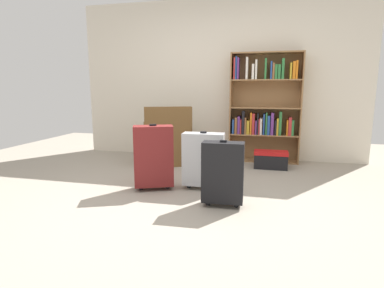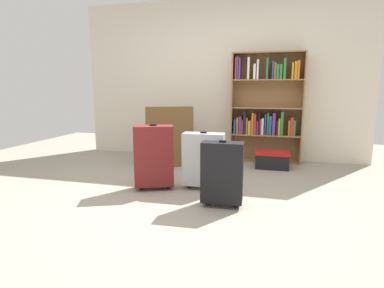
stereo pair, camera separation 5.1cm
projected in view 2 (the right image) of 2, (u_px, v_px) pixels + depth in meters
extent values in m
plane|color=#9E9384|center=(184.00, 200.00, 3.25)|extent=(8.33, 8.33, 0.00)
cube|color=beige|center=(220.00, 80.00, 5.15)|extent=(4.76, 0.10, 2.60)
cube|color=olive|center=(232.00, 108.00, 4.97)|extent=(0.02, 0.29, 1.71)
cube|color=olive|center=(302.00, 109.00, 4.70)|extent=(0.02, 0.29, 1.71)
cube|color=olive|center=(267.00, 108.00, 4.96)|extent=(1.09, 0.02, 1.71)
cube|color=olive|center=(264.00, 161.00, 4.98)|extent=(1.05, 0.27, 0.02)
cube|color=olive|center=(265.00, 135.00, 4.91)|extent=(1.05, 0.27, 0.02)
cube|color=olive|center=(266.00, 108.00, 4.83)|extent=(1.05, 0.27, 0.02)
cube|color=olive|center=(268.00, 80.00, 4.76)|extent=(1.05, 0.27, 0.02)
cube|color=olive|center=(269.00, 53.00, 4.68)|extent=(1.05, 0.27, 0.02)
cube|color=#264C99|center=(235.00, 126.00, 4.98)|extent=(0.03, 0.22, 0.23)
cube|color=brown|center=(238.00, 125.00, 4.97)|extent=(0.04, 0.21, 0.26)
cube|color=#66337F|center=(241.00, 125.00, 4.96)|extent=(0.04, 0.23, 0.28)
cube|color=#B22D2D|center=(243.00, 127.00, 4.93)|extent=(0.02, 0.17, 0.23)
cube|color=black|center=(245.00, 122.00, 4.91)|extent=(0.04, 0.16, 0.37)
cube|color=brown|center=(247.00, 126.00, 4.92)|extent=(0.02, 0.20, 0.26)
cube|color=gold|center=(250.00, 127.00, 4.92)|extent=(0.04, 0.21, 0.22)
cube|color=orange|center=(253.00, 123.00, 4.88)|extent=(0.03, 0.16, 0.34)
cube|color=#B22D2D|center=(255.00, 124.00, 4.87)|extent=(0.04, 0.16, 0.33)
cube|color=#66337F|center=(258.00, 127.00, 4.91)|extent=(0.02, 0.24, 0.22)
cube|color=black|center=(259.00, 124.00, 4.87)|extent=(0.02, 0.21, 0.33)
cube|color=#B22D2D|center=(261.00, 126.00, 4.89)|extent=(0.02, 0.23, 0.25)
cube|color=silver|center=(263.00, 126.00, 4.87)|extent=(0.03, 0.21, 0.25)
cube|color=#264C99|center=(265.00, 124.00, 4.86)|extent=(0.02, 0.23, 0.32)
cube|color=#2D7238|center=(268.00, 124.00, 4.83)|extent=(0.02, 0.18, 0.34)
cube|color=#264C99|center=(270.00, 125.00, 4.82)|extent=(0.04, 0.18, 0.30)
cube|color=#66337F|center=(274.00, 124.00, 4.80)|extent=(0.04, 0.17, 0.34)
cube|color=black|center=(277.00, 127.00, 4.83)|extent=(0.03, 0.23, 0.23)
cube|color=gold|center=(279.00, 127.00, 4.81)|extent=(0.03, 0.22, 0.26)
cube|color=#2D7238|center=(282.00, 123.00, 4.77)|extent=(0.04, 0.16, 0.37)
cube|color=orange|center=(289.00, 128.00, 4.78)|extent=(0.02, 0.23, 0.24)
cube|color=#B22D2D|center=(291.00, 126.00, 4.75)|extent=(0.04, 0.19, 0.28)
cube|color=#2D7238|center=(294.00, 128.00, 4.74)|extent=(0.03, 0.18, 0.24)
cube|color=#B22D2D|center=(236.00, 69.00, 4.81)|extent=(0.02, 0.20, 0.33)
cube|color=#264C99|center=(238.00, 68.00, 4.81)|extent=(0.02, 0.21, 0.35)
cube|color=#66337F|center=(240.00, 69.00, 4.80)|extent=(0.02, 0.20, 0.33)
cube|color=silver|center=(249.00, 69.00, 4.78)|extent=(0.03, 0.24, 0.33)
cube|color=silver|center=(255.00, 72.00, 4.74)|extent=(0.04, 0.17, 0.23)
cube|color=silver|center=(258.00, 70.00, 4.72)|extent=(0.03, 0.18, 0.29)
cube|color=#2D7238|center=(267.00, 69.00, 4.70)|extent=(0.03, 0.19, 0.31)
cube|color=#264C99|center=(273.00, 70.00, 4.69)|extent=(0.02, 0.21, 0.26)
cube|color=brown|center=(275.00, 71.00, 4.68)|extent=(0.03, 0.21, 0.24)
cube|color=#2D7238|center=(278.00, 72.00, 4.65)|extent=(0.04, 0.17, 0.22)
cube|color=#2D7238|center=(281.00, 72.00, 4.65)|extent=(0.04, 0.19, 0.22)
cube|color=#2D7238|center=(285.00, 69.00, 4.64)|extent=(0.04, 0.20, 0.30)
cube|color=gold|center=(292.00, 71.00, 4.63)|extent=(0.03, 0.24, 0.24)
cube|color=orange|center=(295.00, 70.00, 4.62)|extent=(0.04, 0.23, 0.26)
cube|color=orange|center=(298.00, 70.00, 4.57)|extent=(0.03, 0.16, 0.27)
cube|color=brown|center=(168.00, 150.00, 4.92)|extent=(0.92, 0.92, 0.40)
cube|color=#91724F|center=(168.00, 135.00, 4.88)|extent=(0.69, 0.73, 0.08)
cube|color=brown|center=(169.00, 124.00, 4.56)|extent=(0.69, 0.39, 0.50)
cube|color=brown|center=(187.00, 130.00, 4.91)|extent=(0.37, 0.68, 0.22)
cube|color=brown|center=(149.00, 131.00, 4.82)|extent=(0.37, 0.68, 0.22)
cylinder|color=red|center=(196.00, 164.00, 4.62)|extent=(0.08, 0.08, 0.10)
torus|color=red|center=(200.00, 164.00, 4.60)|extent=(0.06, 0.01, 0.06)
cube|color=black|center=(272.00, 161.00, 4.53)|extent=(0.48, 0.23, 0.23)
cube|color=red|center=(272.00, 153.00, 4.51)|extent=(0.49, 0.24, 0.05)
cube|color=#B7BABF|center=(203.00, 159.00, 3.57)|extent=(0.48, 0.21, 0.61)
cube|color=black|center=(204.00, 132.00, 3.51)|extent=(0.07, 0.04, 0.02)
cylinder|color=black|center=(190.00, 186.00, 3.67)|extent=(0.05, 0.05, 0.05)
cylinder|color=black|center=(217.00, 188.00, 3.59)|extent=(0.05, 0.05, 0.05)
cube|color=maroon|center=(154.00, 156.00, 3.56)|extent=(0.50, 0.37, 0.70)
cube|color=black|center=(153.00, 125.00, 3.49)|extent=(0.09, 0.07, 0.02)
cylinder|color=black|center=(141.00, 187.00, 3.60)|extent=(0.07, 0.07, 0.05)
cylinder|color=black|center=(168.00, 186.00, 3.65)|extent=(0.07, 0.07, 0.05)
cube|color=black|center=(222.00, 172.00, 3.04)|extent=(0.41, 0.20, 0.60)
cube|color=black|center=(223.00, 141.00, 2.98)|extent=(0.07, 0.04, 0.02)
cylinder|color=black|center=(208.00, 203.00, 3.12)|extent=(0.05, 0.05, 0.05)
cylinder|color=black|center=(236.00, 205.00, 3.06)|extent=(0.05, 0.05, 0.05)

